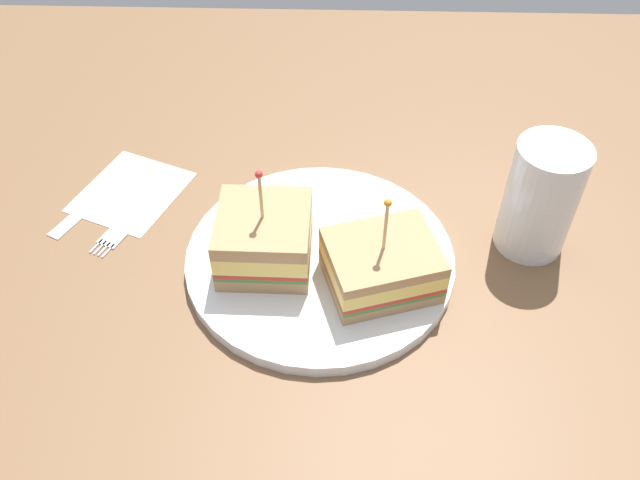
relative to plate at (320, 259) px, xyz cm
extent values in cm
cube|color=brown|center=(0.00, 0.00, -1.64)|extent=(103.35, 103.35, 2.00)
cylinder|color=white|center=(0.00, 0.00, 0.00)|extent=(26.16, 26.16, 1.29)
cube|color=tan|center=(-5.19, -0.77, 1.37)|extent=(8.70, 8.73, 1.45)
cube|color=#478438|center=(-5.19, -0.77, 2.29)|extent=(8.70, 8.73, 0.40)
cube|color=red|center=(-5.19, -0.77, 2.74)|extent=(8.70, 8.73, 0.50)
cube|color=#F4D666|center=(-5.19, -0.77, 3.92)|extent=(8.70, 8.73, 1.86)
cube|color=tan|center=(-5.19, -0.77, 5.57)|extent=(8.70, 8.73, 1.45)
cylinder|color=tan|center=(-5.19, -0.77, 8.47)|extent=(0.30, 0.30, 5.80)
sphere|color=red|center=(-5.19, -0.77, 11.38)|extent=(0.70, 0.70, 0.70)
cube|color=tan|center=(5.73, -3.34, 1.20)|extent=(11.64, 10.49, 1.12)
cube|color=#478438|center=(5.73, -3.34, 1.96)|extent=(11.64, 10.49, 0.40)
cube|color=red|center=(5.73, -3.34, 2.41)|extent=(11.64, 10.49, 0.50)
cube|color=#F4D666|center=(5.73, -3.34, 3.44)|extent=(11.64, 10.49, 1.55)
cube|color=tan|center=(5.73, -3.34, 4.77)|extent=(11.64, 10.49, 1.12)
cylinder|color=tan|center=(5.73, -3.34, 7.76)|extent=(0.30, 0.30, 5.98)
sphere|color=orange|center=(5.73, -3.34, 10.76)|extent=(0.70, 0.70, 0.70)
cylinder|color=beige|center=(20.96, 3.63, 2.91)|extent=(6.08, 6.08, 7.10)
cylinder|color=white|center=(20.96, 3.63, 5.31)|extent=(6.91, 6.91, 11.91)
cube|color=beige|center=(-20.96, 9.77, -0.57)|extent=(13.45, 14.06, 0.15)
cube|color=silver|center=(-18.61, 8.72, -0.47)|extent=(3.98, 7.95, 0.35)
cube|color=silver|center=(-21.05, 3.23, -0.47)|extent=(3.47, 4.18, 0.35)
cube|color=silver|center=(-22.63, 1.52, -0.47)|extent=(0.98, 1.90, 0.35)
cube|color=silver|center=(-22.18, 1.32, -0.47)|extent=(0.98, 1.90, 0.35)
cube|color=silver|center=(-21.72, 1.11, -0.47)|extent=(0.98, 1.90, 0.35)
cube|color=silver|center=(-21.26, 0.91, -0.47)|extent=(0.98, 1.90, 0.35)
cube|color=silver|center=(-23.32, 10.81, -0.47)|extent=(4.05, 7.21, 0.35)
cube|color=silver|center=(-25.89, 5.73, -0.47)|extent=(4.50, 6.92, 0.24)
camera|label=1|loc=(1.34, -44.12, 48.69)|focal=37.68mm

